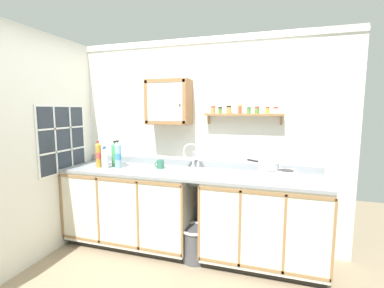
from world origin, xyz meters
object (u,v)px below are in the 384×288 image
object	(u,v)px
sink	(191,172)
mug	(160,164)
trash_bin	(195,243)
hot_plate_stove	(277,174)
wall_cabinet	(169,102)
bottle_soda_green_1	(115,154)
bottle_opaque_white_4	(105,159)
bottle_water_blue_0	(118,155)
bottle_detergent_teal_3	(104,158)
saucepan	(268,165)
bottle_juice_amber_2	(99,155)

from	to	relation	value
sink	mug	size ratio (longest dim) A/B	4.32
trash_bin	hot_plate_stove	bearing A→B (deg)	9.21
hot_plate_stove	wall_cabinet	bearing A→B (deg)	171.12
hot_plate_stove	bottle_soda_green_1	xyz separation A→B (m)	(-1.93, 0.07, 0.10)
bottle_opaque_white_4	wall_cabinet	bearing A→B (deg)	22.34
bottle_water_blue_0	bottle_detergent_teal_3	size ratio (longest dim) A/B	1.54
saucepan	wall_cabinet	distance (m)	1.35
bottle_soda_green_1	trash_bin	distance (m)	1.43
hot_plate_stove	trash_bin	xyz separation A→B (m)	(-0.83, -0.13, -0.80)
bottle_soda_green_1	saucepan	bearing A→B (deg)	-1.36
bottle_soda_green_1	bottle_juice_amber_2	bearing A→B (deg)	-139.60
mug	trash_bin	xyz separation A→B (m)	(0.50, -0.23, -0.80)
saucepan	bottle_soda_green_1	bearing A→B (deg)	178.64
bottle_soda_green_1	mug	distance (m)	0.61
bottle_water_blue_0	bottle_juice_amber_2	bearing A→B (deg)	-170.78
bottle_soda_green_1	bottle_detergent_teal_3	size ratio (longest dim) A/B	1.46
bottle_soda_green_1	wall_cabinet	xyz separation A→B (m)	(0.67, 0.13, 0.64)
sink	bottle_opaque_white_4	size ratio (longest dim) A/B	1.88
bottle_juice_amber_2	bottle_water_blue_0	bearing A→B (deg)	9.22
bottle_detergent_teal_3	mug	size ratio (longest dim) A/B	1.89
bottle_opaque_white_4	bottle_soda_green_1	bearing A→B (deg)	78.05
saucepan	wall_cabinet	xyz separation A→B (m)	(-1.17, 0.17, 0.66)
bottle_water_blue_0	wall_cabinet	xyz separation A→B (m)	(0.58, 0.22, 0.63)
mug	bottle_soda_green_1	bearing A→B (deg)	-177.13
bottle_juice_amber_2	mug	xyz separation A→B (m)	(0.75, 0.16, -0.10)
bottle_detergent_teal_3	mug	distance (m)	0.76
saucepan	wall_cabinet	size ratio (longest dim) A/B	0.64
sink	bottle_opaque_white_4	xyz separation A→B (m)	(-1.03, -0.15, 0.12)
bottle_detergent_teal_3	wall_cabinet	size ratio (longest dim) A/B	0.41
sink	bottle_opaque_white_4	bearing A→B (deg)	-171.88
mug	hot_plate_stove	bearing A→B (deg)	-4.12
sink	bottle_soda_green_1	size ratio (longest dim) A/B	1.58
sink	saucepan	xyz separation A→B (m)	(0.84, -0.03, 0.14)
bottle_water_blue_0	bottle_juice_amber_2	size ratio (longest dim) A/B	1.03
hot_plate_stove	trash_bin	size ratio (longest dim) A/B	0.97
bottle_water_blue_0	mug	size ratio (longest dim) A/B	2.90
sink	wall_cabinet	world-z (taller)	wall_cabinet
bottle_detergent_teal_3	wall_cabinet	world-z (taller)	wall_cabinet
sink	bottle_soda_green_1	bearing A→B (deg)	179.23
saucepan	mug	bearing A→B (deg)	176.60
hot_plate_stove	bottle_juice_amber_2	world-z (taller)	bottle_juice_amber_2
sink	mug	distance (m)	0.41
bottle_juice_amber_2	bottle_opaque_white_4	distance (m)	0.12
trash_bin	bottle_opaque_white_4	bearing A→B (deg)	177.95
hot_plate_stove	saucepan	world-z (taller)	saucepan
bottle_soda_green_1	wall_cabinet	distance (m)	0.94
bottle_detergent_teal_3	bottle_opaque_white_4	world-z (taller)	bottle_opaque_white_4
hot_plate_stove	bottle_water_blue_0	world-z (taller)	bottle_water_blue_0
saucepan	bottle_detergent_teal_3	distance (m)	2.00
trash_bin	bottle_detergent_teal_3	bearing A→B (deg)	171.29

